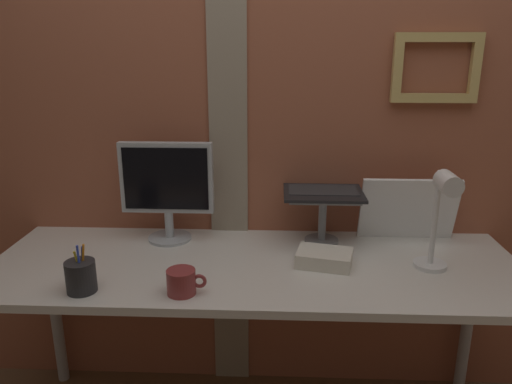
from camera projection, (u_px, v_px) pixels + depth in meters
The scene contains 10 objects.
brick_wall_back at pixel (281, 114), 2.07m from camera, with size 3.71×0.16×2.54m.
desk at pixel (255, 281), 1.85m from camera, with size 2.00×0.68×0.76m.
monitor at pixel (167, 184), 1.99m from camera, with size 0.38×0.18×0.41m.
laptop_stand at pixel (323, 210), 1.99m from camera, with size 0.28×0.22×0.21m.
laptop at pixel (322, 176), 2.03m from camera, with size 0.32×0.31×0.22m.
whiteboard_panel at pixel (408, 209), 2.01m from camera, with size 0.40×0.02×0.28m, color white.
desk_lamp at pixel (441, 211), 1.69m from camera, with size 0.12×0.20×0.38m.
pen_cup at pixel (81, 276), 1.61m from camera, with size 0.10×0.10×0.17m.
coffee_mug at pixel (182, 282), 1.60m from camera, with size 0.13×0.10×0.08m.
paper_clutter_stack at pixel (324, 258), 1.81m from camera, with size 0.20×0.14×0.05m, color silver.
Camera 1 is at (-0.02, -1.67, 1.55)m, focal length 34.24 mm.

